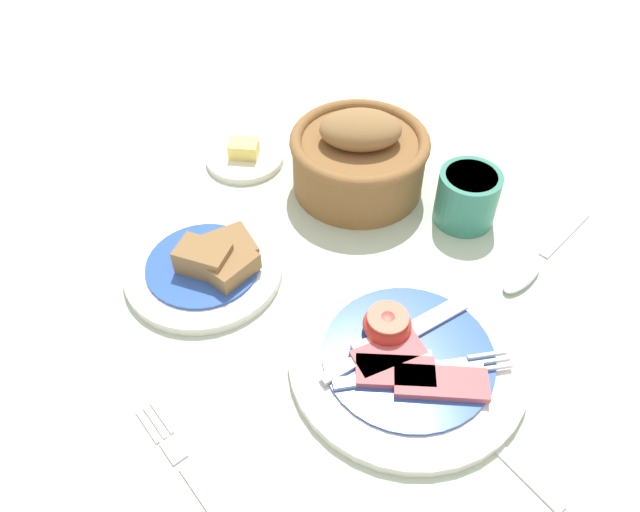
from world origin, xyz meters
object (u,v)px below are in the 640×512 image
at_px(bread_plate, 209,265).
at_px(butter_dish, 245,156).
at_px(sugar_cup, 467,196).
at_px(fork_on_cloth, 193,479).
at_px(breakfast_plate, 406,357).
at_px(teaspoon_near_cup, 534,264).
at_px(bread_basket, 359,157).

relative_size(bread_plate, butter_dish, 1.70).
height_order(bread_plate, sugar_cup, sugar_cup).
bearing_deg(fork_on_cloth, breakfast_plate, -96.98).
height_order(bread_plate, fork_on_cloth, bread_plate).
bearing_deg(bread_plate, fork_on_cloth, -68.71).
height_order(breakfast_plate, teaspoon_near_cup, breakfast_plate).
distance_m(breakfast_plate, teaspoon_near_cup, 0.21).
relative_size(breakfast_plate, sugar_cup, 3.23).
xyz_separation_m(bread_plate, teaspoon_near_cup, (0.37, 0.13, -0.01)).
height_order(teaspoon_near_cup, fork_on_cloth, teaspoon_near_cup).
height_order(breakfast_plate, butter_dish, breakfast_plate).
bearing_deg(sugar_cup, butter_dish, 175.57).
bearing_deg(bread_plate, teaspoon_near_cup, 19.12).
bearing_deg(sugar_cup, bread_basket, 172.10).
distance_m(bread_plate, teaspoon_near_cup, 0.39).
bearing_deg(sugar_cup, teaspoon_near_cup, -32.32).
distance_m(sugar_cup, butter_dish, 0.32).
xyz_separation_m(sugar_cup, bread_basket, (-0.15, 0.02, 0.01)).
height_order(bread_basket, butter_dish, bread_basket).
bearing_deg(butter_dish, breakfast_plate, -42.13).
relative_size(breakfast_plate, fork_on_cloth, 1.54).
distance_m(bread_basket, butter_dish, 0.17).
distance_m(butter_dish, teaspoon_near_cup, 0.42).
bearing_deg(fork_on_cloth, bread_basket, -60.81).
xyz_separation_m(sugar_cup, fork_on_cloth, (-0.18, -0.42, -0.04)).
relative_size(butter_dish, teaspoon_near_cup, 0.61).
relative_size(bread_plate, sugar_cup, 2.41).
height_order(breakfast_plate, bread_basket, bread_basket).
bearing_deg(butter_dish, teaspoon_near_cup, -11.65).
height_order(sugar_cup, bread_basket, bread_basket).
distance_m(breakfast_plate, fork_on_cloth, 0.24).
bearing_deg(sugar_cup, breakfast_plate, -95.40).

